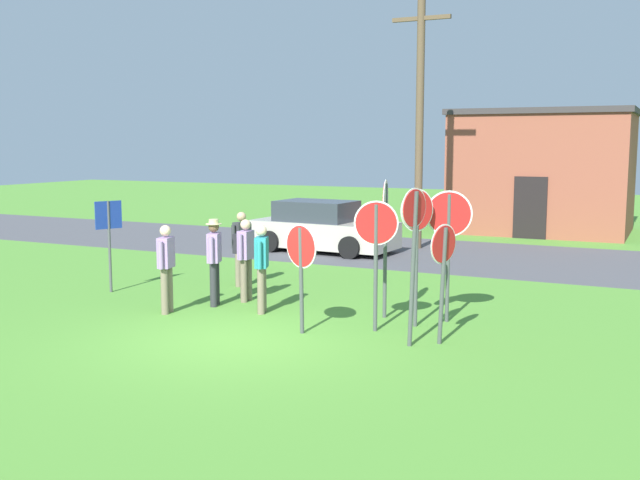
{
  "coord_description": "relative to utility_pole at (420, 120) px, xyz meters",
  "views": [
    {
      "loc": [
        6.48,
        -10.18,
        3.24
      ],
      "look_at": [
        0.06,
        3.12,
        1.3
      ],
      "focal_mm": 41.83,
      "sensor_mm": 36.0,
      "label": 1
    }
  ],
  "objects": [
    {
      "name": "ground_plane",
      "position": [
        0.71,
        -11.6,
        -3.92
      ],
      "size": [
        80.0,
        80.0,
        0.0
      ],
      "primitive_type": "plane",
      "color": "#518E33"
    },
    {
      "name": "street_asphalt",
      "position": [
        0.71,
        -0.94,
        -3.92
      ],
      "size": [
        60.0,
        6.4,
        0.01
      ],
      "primitive_type": "cube",
      "color": "#4C4C51",
      "rests_on": "ground"
    },
    {
      "name": "building_background",
      "position": [
        2.68,
        6.19,
        -1.72
      ],
      "size": [
        6.21,
        4.89,
        4.4
      ],
      "color": "brown",
      "rests_on": "ground"
    },
    {
      "name": "utility_pole",
      "position": [
        0.0,
        0.0,
        0.0
      ],
      "size": [
        1.8,
        0.24,
        7.49
      ],
      "color": "brown",
      "rests_on": "ground"
    },
    {
      "name": "parked_car_on_street",
      "position": [
        -2.37,
        -1.87,
        -3.23
      ],
      "size": [
        4.4,
        2.21,
        1.51
      ],
      "color": "#B7B2A3",
      "rests_on": "ground"
    },
    {
      "name": "stop_sign_tallest",
      "position": [
        2.36,
        -9.04,
        -2.13
      ],
      "size": [
        0.25,
        0.87,
        2.57
      ],
      "color": "#474C4C",
      "rests_on": "ground"
    },
    {
      "name": "stop_sign_far_back",
      "position": [
        3.5,
        -8.85,
        -2.27
      ],
      "size": [
        0.81,
        0.22,
        2.39
      ],
      "color": "#474C4C",
      "rests_on": "ground"
    },
    {
      "name": "stop_sign_leaning_left",
      "position": [
        3.86,
        -10.37,
        -2.61
      ],
      "size": [
        0.26,
        0.62,
        1.96
      ],
      "color": "#474C4C",
      "rests_on": "ground"
    },
    {
      "name": "stop_sign_rear_right",
      "position": [
        3.1,
        -9.43,
        -2.25
      ],
      "size": [
        0.38,
        0.66,
        2.44
      ],
      "color": "#474C4C",
      "rests_on": "ground"
    },
    {
      "name": "stop_sign_nearest",
      "position": [
        1.5,
        -10.75,
        -2.65
      ],
      "size": [
        0.71,
        0.3,
        1.88
      ],
      "color": "#474C4C",
      "rests_on": "ground"
    },
    {
      "name": "stop_sign_center_cluster",
      "position": [
        2.58,
        -10.05,
        -2.38
      ],
      "size": [
        0.73,
        0.25,
        2.26
      ],
      "color": "#474C4C",
      "rests_on": "ground"
    },
    {
      "name": "stop_sign_leaning_right",
      "position": [
        3.47,
        -10.71,
        -2.23
      ],
      "size": [
        0.22,
        0.62,
        2.54
      ],
      "color": "#474C4C",
      "rests_on": "ground"
    },
    {
      "name": "person_in_dark_shirt",
      "position": [
        -1.64,
        -7.57,
        -2.97
      ],
      "size": [
        0.32,
        0.55,
        1.69
      ],
      "color": "#7A6B56",
      "rests_on": "ground"
    },
    {
      "name": "person_near_signs",
      "position": [
        -0.73,
        -8.92,
        -2.94
      ],
      "size": [
        0.37,
        0.57,
        1.69
      ],
      "color": "#7A6B56",
      "rests_on": "ground"
    },
    {
      "name": "person_with_sunhat",
      "position": [
        -1.05,
        -9.56,
        -2.94
      ],
      "size": [
        0.33,
        0.54,
        1.74
      ],
      "color": "#2D2D33",
      "rests_on": "ground"
    },
    {
      "name": "person_in_blue",
      "position": [
        -1.51,
        -10.5,
        -2.97
      ],
      "size": [
        0.3,
        0.56,
        1.69
      ],
      "color": "#7A6B56",
      "rests_on": "ground"
    },
    {
      "name": "person_holding_notes",
      "position": [
        0.11,
        -9.69,
        -2.97
      ],
      "size": [
        0.33,
        0.54,
        1.69
      ],
      "color": "#7A6B56",
      "rests_on": "ground"
    },
    {
      "name": "info_panel_leftmost",
      "position": [
        -3.87,
        -9.39,
        -2.55
      ],
      "size": [
        0.27,
        0.55,
        1.99
      ],
      "color": "#4C4C51",
      "rests_on": "ground"
    }
  ]
}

